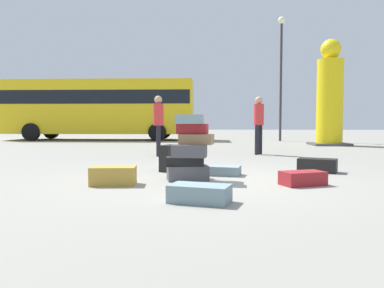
% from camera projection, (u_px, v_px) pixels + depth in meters
% --- Properties ---
extents(ground_plane, '(80.00, 80.00, 0.00)m').
position_uv_depth(ground_plane, '(213.00, 180.00, 6.44)').
color(ground_plane, gray).
extents(suitcase_tower, '(0.82, 0.59, 1.10)m').
position_uv_depth(suitcase_tower, '(190.00, 152.00, 6.37)').
color(suitcase_tower, '#4C4C51').
rests_on(suitcase_tower, ground).
extents(suitcase_black_white_trunk, '(0.81, 0.65, 0.26)m').
position_uv_depth(suitcase_black_white_trunk, '(317.00, 165.00, 7.41)').
color(suitcase_black_white_trunk, black).
rests_on(suitcase_black_white_trunk, ground).
extents(suitcase_tan_left_side, '(0.72, 0.45, 0.29)m').
position_uv_depth(suitcase_tan_left_side, '(113.00, 176.00, 5.90)').
color(suitcase_tan_left_side, '#B28C33').
rests_on(suitcase_tan_left_side, ground).
extents(suitcase_maroon_right_side, '(0.75, 0.58, 0.22)m').
position_uv_depth(suitcase_maroon_right_side, '(303.00, 178.00, 5.88)').
color(suitcase_maroon_right_side, maroon).
rests_on(suitcase_maroon_right_side, ground).
extents(suitcase_slate_foreground_far, '(0.81, 0.59, 0.22)m').
position_uv_depth(suitcase_slate_foreground_far, '(200.00, 194.00, 4.62)').
color(suitcase_slate_foreground_far, gray).
rests_on(suitcase_slate_foreground_far, ground).
extents(suitcase_black_behind_tower, '(0.37, 0.49, 0.52)m').
position_uv_depth(suitcase_black_behind_tower, '(169.00, 158.00, 7.53)').
color(suitcase_black_behind_tower, black).
rests_on(suitcase_black_behind_tower, ground).
extents(suitcase_slate_foreground_near, '(0.64, 0.53, 0.17)m').
position_uv_depth(suitcase_slate_foreground_near, '(225.00, 171.00, 6.98)').
color(suitcase_slate_foreground_near, gray).
rests_on(suitcase_slate_foreground_near, ground).
extents(person_bearded_onlooker, '(0.30, 0.34, 1.72)m').
position_uv_depth(person_bearded_onlooker, '(158.00, 120.00, 10.75)').
color(person_bearded_onlooker, black).
rests_on(person_bearded_onlooker, ground).
extents(person_tourist_with_camera, '(0.30, 0.30, 1.73)m').
position_uv_depth(person_tourist_with_camera, '(259.00, 120.00, 11.31)').
color(person_tourist_with_camera, black).
rests_on(person_tourist_with_camera, ground).
extents(yellow_dummy_statue, '(1.49, 1.49, 4.37)m').
position_uv_depth(yellow_dummy_statue, '(330.00, 98.00, 15.71)').
color(yellow_dummy_statue, yellow).
rests_on(yellow_dummy_statue, ground).
extents(parked_bus, '(10.00, 2.78, 3.15)m').
position_uv_depth(parked_bus, '(100.00, 106.00, 20.43)').
color(parked_bus, yellow).
rests_on(parked_bus, ground).
extents(lamp_post, '(0.36, 0.36, 6.23)m').
position_uv_depth(lamp_post, '(281.00, 61.00, 19.07)').
color(lamp_post, '#333338').
rests_on(lamp_post, ground).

